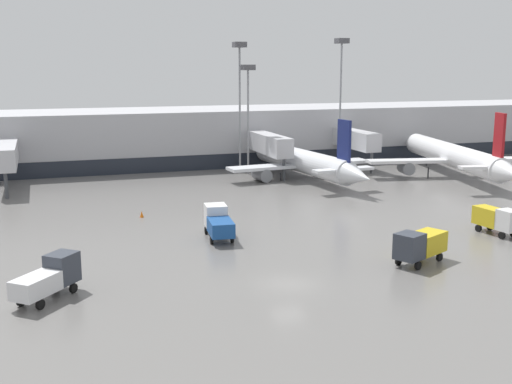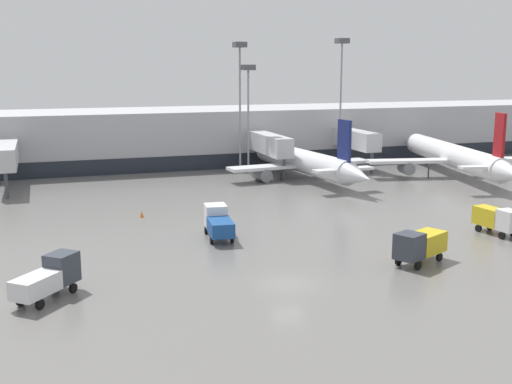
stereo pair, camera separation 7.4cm
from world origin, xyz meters
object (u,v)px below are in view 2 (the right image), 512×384
service_truck_0 (420,244)px  apron_light_mast_6 (248,87)px  parked_jet_1 (301,161)px  apron_light_mast_2 (240,71)px  traffic_cone_1 (142,214)px  service_truck_1 (49,277)px  service_truck_2 (218,222)px  apron_light_mast_7 (341,68)px  service_truck_3 (497,218)px  parked_jet_2 (454,156)px

service_truck_0 → apron_light_mast_6: apron_light_mast_6 is taller
parked_jet_1 → apron_light_mast_2: apron_light_mast_2 is taller
parked_jet_1 → service_truck_0: parked_jet_1 is taller
traffic_cone_1 → service_truck_0: bearing=-50.9°
service_truck_1 → parked_jet_1: bearing=-0.8°
service_truck_2 → service_truck_1: bearing=133.7°
parked_jet_1 → apron_light_mast_7: apron_light_mast_7 is taller
parked_jet_1 → traffic_cone_1: bearing=117.9°
traffic_cone_1 → apron_light_mast_2: size_ratio=0.03×
service_truck_1 → service_truck_3: service_truck_1 is taller
apron_light_mast_6 → service_truck_0: bearing=-90.4°
service_truck_3 → traffic_cone_1: 36.27m
traffic_cone_1 → apron_light_mast_6: apron_light_mast_6 is taller
service_truck_0 → apron_light_mast_6: bearing=-116.5°
parked_jet_1 → apron_light_mast_6: bearing=38.0°
parked_jet_1 → service_truck_2: size_ratio=5.75×
service_truck_3 → apron_light_mast_7: size_ratio=0.25×
service_truck_2 → service_truck_3: 26.81m
traffic_cone_1 → apron_light_mast_2: (18.80, 24.84, 14.92)m
parked_jet_1 → service_truck_1: bearing=132.3°
parked_jet_2 → service_truck_1: size_ratio=7.03×
apron_light_mast_7 → service_truck_1: bearing=-133.8°
service_truck_1 → apron_light_mast_7: size_ratio=0.27×
service_truck_1 → service_truck_2: size_ratio=0.87×
parked_jet_1 → service_truck_1: size_ratio=6.57×
service_truck_0 → apron_light_mast_7: size_ratio=0.28×
traffic_cone_1 → apron_light_mast_2: apron_light_mast_2 is taller
traffic_cone_1 → apron_light_mast_7: bearing=34.8°
service_truck_0 → service_truck_3: bearing=178.7°
parked_jet_2 → apron_light_mast_2: bearing=75.9°
parked_jet_2 → service_truck_0: bearing=152.7°
parked_jet_1 → service_truck_3: parked_jet_1 is taller
parked_jet_1 → parked_jet_2: 22.58m
apron_light_mast_6 → traffic_cone_1: bearing=-130.1°
apron_light_mast_7 → apron_light_mast_6: bearing=-175.4°
service_truck_2 → parked_jet_2: bearing=-56.2°
service_truck_2 → service_truck_3: size_ratio=1.23×
parked_jet_1 → apron_light_mast_6: apron_light_mast_6 is taller
parked_jet_1 → service_truck_0: size_ratio=6.20×
service_truck_0 → traffic_cone_1: 30.58m
parked_jet_1 → parked_jet_2: size_ratio=0.93×
service_truck_0 → service_truck_1: service_truck_1 is taller
parked_jet_2 → service_truck_2: bearing=129.2°
traffic_cone_1 → apron_light_mast_6: size_ratio=0.04×
service_truck_3 → traffic_cone_1: service_truck_3 is taller
service_truck_2 → apron_light_mast_7: 48.21m
parked_jet_2 → service_truck_1: parked_jet_2 is taller
apron_light_mast_2 → traffic_cone_1: bearing=-127.1°
service_truck_1 → apron_light_mast_2: (28.66, 47.36, 13.72)m
service_truck_2 → apron_light_mast_2: 40.29m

